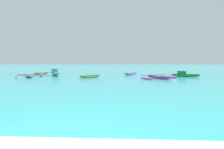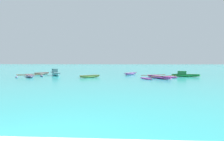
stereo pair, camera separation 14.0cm
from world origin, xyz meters
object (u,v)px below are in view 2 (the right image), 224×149
Objects in this scene: moored_boat_1 at (131,74)px; moored_boat_4 at (185,75)px; moored_boat_3 at (30,76)px; moored_boat_2 at (42,73)px; moored_boat_6 at (90,76)px; moored_boat_0 at (159,77)px; moored_boat_5 at (55,73)px.

moored_boat_4 is (7.20, -2.95, 0.08)m from moored_boat_1.
moored_boat_3 reaches higher than moored_boat_1.
moored_boat_2 reaches higher than moored_boat_6.
moored_boat_2 is (-17.03, 5.11, 0.02)m from moored_boat_0.
moored_boat_5 is 6.35m from moored_boat_6.
moored_boat_0 reaches higher than moored_boat_6.
moored_boat_1 is 1.24× the size of moored_boat_2.
moored_boat_5 is 1.17× the size of moored_boat_6.
moored_boat_6 is at bearing 51.23° from moored_boat_3.
moored_boat_1 is 0.85× the size of moored_boat_5.
moored_boat_3 is 1.00× the size of moored_boat_4.
moored_boat_0 is 1.22× the size of moored_boat_3.
moored_boat_4 is (21.08, -2.51, 0.07)m from moored_boat_2.
moored_boat_2 reaches higher than moored_boat_3.
moored_boat_5 reaches higher than moored_boat_3.
moored_boat_4 is at bearing 52.23° from moored_boat_5.
moored_boat_1 is at bearing 72.90° from moored_boat_3.
moored_boat_6 is (-5.46, -4.97, -0.00)m from moored_boat_1.
moored_boat_4 reaches higher than moored_boat_6.
moored_boat_4 reaches higher than moored_boat_2.
moored_boat_5 reaches higher than moored_boat_4.
moored_boat_5 reaches higher than moored_boat_2.
moored_boat_0 reaches higher than moored_boat_1.
moored_boat_2 is at bearing 147.61° from moored_boat_3.
moored_boat_5 is at bearing -172.91° from moored_boat_4.
moored_boat_5 is (-18.29, 0.92, 0.08)m from moored_boat_4.
moored_boat_5 is at bearing 117.91° from moored_boat_6.
moored_boat_0 is at bearing -62.45° from moored_boat_2.
moored_boat_5 is at bearing 97.44° from moored_boat_3.
moored_boat_0 is 17.78m from moored_boat_2.
moored_boat_2 is at bearing -138.00° from moored_boat_0.
moored_boat_0 is 14.66m from moored_boat_5.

